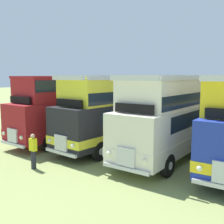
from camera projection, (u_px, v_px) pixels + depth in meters
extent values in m
cube|color=maroon|center=(80.00, 115.00, 19.78)|extent=(2.76, 10.89, 2.30)
cube|color=maroon|center=(80.00, 123.00, 19.86)|extent=(2.80, 10.93, 0.44)
cube|color=#19232D|center=(84.00, 106.00, 20.01)|extent=(2.73, 8.49, 0.76)
cube|color=#19232D|center=(13.00, 114.00, 15.52)|extent=(2.20, 0.15, 0.90)
cube|color=silver|center=(12.00, 135.00, 15.60)|extent=(0.90, 0.14, 0.80)
cube|color=silver|center=(12.00, 144.00, 15.64)|extent=(2.30, 0.19, 0.16)
sphere|color=#EAEACC|center=(21.00, 138.00, 15.04)|extent=(0.22, 0.22, 0.22)
sphere|color=#EAEACC|center=(4.00, 133.00, 16.14)|extent=(0.22, 0.22, 0.22)
cube|color=maroon|center=(82.00, 88.00, 19.73)|extent=(2.64, 9.99, 1.50)
cube|color=maroon|center=(82.00, 77.00, 19.62)|extent=(2.70, 10.09, 0.14)
cube|color=#19232D|center=(82.00, 84.00, 19.69)|extent=(2.67, 9.89, 0.68)
cube|color=black|center=(20.00, 100.00, 15.80)|extent=(1.90, 0.17, 0.40)
cylinder|color=black|center=(49.00, 143.00, 16.25)|extent=(0.30, 1.05, 1.04)
cylinder|color=silver|center=(50.00, 143.00, 16.16)|extent=(0.03, 0.36, 0.36)
cylinder|color=black|center=(26.00, 138.00, 17.66)|extent=(0.30, 1.05, 1.04)
cylinder|color=silver|center=(25.00, 137.00, 17.75)|extent=(0.03, 0.36, 0.36)
cylinder|color=black|center=(122.00, 125.00, 22.04)|extent=(0.30, 1.05, 1.04)
cylinder|color=silver|center=(123.00, 126.00, 21.95)|extent=(0.03, 0.36, 0.36)
cylinder|color=black|center=(100.00, 122.00, 23.45)|extent=(0.30, 1.05, 1.04)
cylinder|color=silver|center=(99.00, 122.00, 23.55)|extent=(0.03, 0.36, 0.36)
cube|color=black|center=(125.00, 119.00, 17.87)|extent=(3.02, 10.79, 2.30)
cube|color=yellow|center=(125.00, 128.00, 17.94)|extent=(3.07, 10.83, 0.44)
cube|color=#19232D|center=(128.00, 109.00, 18.09)|extent=(2.94, 8.39, 0.76)
cube|color=#19232D|center=(62.00, 118.00, 13.75)|extent=(2.20, 0.21, 0.90)
cube|color=silver|center=(61.00, 143.00, 13.83)|extent=(0.90, 0.16, 0.80)
cube|color=silver|center=(61.00, 153.00, 13.87)|extent=(2.30, 0.25, 0.16)
sphere|color=#EAEACC|center=(73.00, 146.00, 13.26)|extent=(0.22, 0.22, 0.22)
sphere|color=#EAEACC|center=(50.00, 140.00, 14.39)|extent=(0.22, 0.22, 0.22)
cube|color=yellow|center=(127.00, 90.00, 17.81)|extent=(2.88, 9.88, 1.50)
cube|color=silver|center=(68.00, 78.00, 13.82)|extent=(2.40, 0.22, 0.24)
cube|color=silver|center=(161.00, 77.00, 21.06)|extent=(2.40, 0.22, 0.24)
cube|color=silver|center=(143.00, 77.00, 16.95)|extent=(0.58, 9.77, 0.24)
cube|color=silver|center=(113.00, 77.00, 18.47)|extent=(0.58, 9.77, 0.24)
cube|color=#19232D|center=(127.00, 94.00, 17.85)|extent=(2.92, 9.79, 0.64)
cube|color=black|center=(69.00, 103.00, 14.03)|extent=(1.90, 0.21, 0.40)
cylinder|color=black|center=(99.00, 151.00, 14.44)|extent=(0.33, 1.05, 1.04)
cylinder|color=silver|center=(101.00, 152.00, 14.34)|extent=(0.04, 0.36, 0.36)
cylinder|color=black|center=(70.00, 144.00, 15.90)|extent=(0.33, 1.05, 1.04)
cylinder|color=silver|center=(69.00, 144.00, 15.99)|extent=(0.04, 0.36, 0.36)
cylinder|color=black|center=(166.00, 130.00, 19.99)|extent=(0.33, 1.05, 1.04)
cylinder|color=silver|center=(168.00, 131.00, 19.90)|extent=(0.04, 0.36, 0.36)
cylinder|color=black|center=(140.00, 127.00, 21.45)|extent=(0.33, 1.05, 1.04)
cylinder|color=silver|center=(138.00, 127.00, 21.54)|extent=(0.04, 0.36, 0.36)
cube|color=silver|center=(176.00, 125.00, 15.53)|extent=(2.62, 10.41, 2.30)
cube|color=silver|center=(176.00, 135.00, 15.60)|extent=(2.66, 10.45, 0.44)
cube|color=#19232D|center=(179.00, 114.00, 15.77)|extent=(2.62, 8.01, 0.76)
cube|color=#19232D|center=(128.00, 127.00, 11.34)|extent=(2.20, 0.13, 0.90)
cube|color=silver|center=(126.00, 157.00, 11.41)|extent=(0.90, 0.13, 0.80)
cube|color=silver|center=(125.00, 169.00, 11.45)|extent=(2.30, 0.17, 0.16)
sphere|color=#EAEACC|center=(145.00, 161.00, 10.88)|extent=(0.22, 0.22, 0.22)
sphere|color=#EAEACC|center=(109.00, 154.00, 11.93)|extent=(0.22, 0.22, 0.22)
cube|color=silver|center=(179.00, 92.00, 15.48)|extent=(2.51, 9.51, 1.50)
cube|color=silver|center=(134.00, 78.00, 11.42)|extent=(2.40, 0.13, 0.24)
cube|color=silver|center=(203.00, 77.00, 18.77)|extent=(2.40, 0.13, 0.24)
cube|color=silver|center=(201.00, 78.00, 14.67)|extent=(0.21, 9.48, 0.24)
cube|color=silver|center=(160.00, 78.00, 16.08)|extent=(0.21, 9.48, 0.24)
cube|color=#19232D|center=(179.00, 97.00, 15.52)|extent=(2.55, 9.41, 0.64)
cube|color=black|center=(134.00, 108.00, 11.63)|extent=(1.90, 0.14, 0.40)
cylinder|color=black|center=(168.00, 165.00, 12.13)|extent=(0.29, 1.04, 1.04)
cylinder|color=silver|center=(171.00, 166.00, 12.05)|extent=(0.02, 0.36, 0.36)
cylinder|color=black|center=(125.00, 156.00, 13.48)|extent=(0.29, 1.04, 1.04)
cylinder|color=silver|center=(122.00, 156.00, 13.57)|extent=(0.02, 0.36, 0.36)
cylinder|color=black|center=(213.00, 137.00, 17.72)|extent=(0.29, 1.04, 1.04)
cylinder|color=silver|center=(215.00, 138.00, 17.63)|extent=(0.02, 0.36, 0.36)
cylinder|color=black|center=(180.00, 133.00, 19.07)|extent=(0.29, 1.04, 1.04)
cylinder|color=silver|center=(177.00, 133.00, 19.15)|extent=(0.02, 0.36, 0.36)
cube|color=silver|center=(224.00, 187.00, 9.53)|extent=(2.30, 0.24, 0.16)
sphere|color=#EAEACC|center=(199.00, 168.00, 9.98)|extent=(0.22, 0.22, 0.22)
cylinder|color=black|center=(205.00, 170.00, 11.56)|extent=(0.33, 1.05, 1.04)
cylinder|color=silver|center=(201.00, 169.00, 11.64)|extent=(0.04, 0.36, 0.36)
cylinder|color=#23232D|center=(34.00, 160.00, 13.17)|extent=(0.24, 0.24, 0.90)
cube|color=yellow|center=(33.00, 145.00, 13.07)|extent=(0.36, 0.22, 0.60)
sphere|color=tan|center=(33.00, 136.00, 13.02)|extent=(0.22, 0.22, 0.22)
cylinder|color=#8C704C|center=(122.00, 113.00, 29.49)|extent=(0.08, 0.08, 1.05)
cylinder|color=#8C704C|center=(210.00, 122.00, 23.91)|extent=(0.08, 0.08, 1.05)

